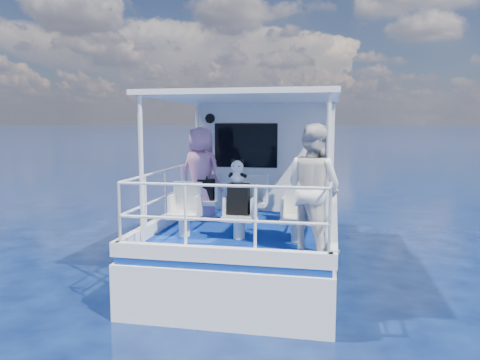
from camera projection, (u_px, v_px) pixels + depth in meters
name	position (u px, v px, depth m)	size (l,w,h in m)	color
ground	(251.00, 272.00, 8.51)	(2000.00, 2000.00, 0.00)	black
hull	(260.00, 257.00, 9.48)	(3.00, 7.00, 1.60)	white
deck	(260.00, 216.00, 9.38)	(2.90, 6.90, 0.10)	navy
cabin	(269.00, 155.00, 10.51)	(2.85, 2.00, 2.20)	white
canopy	(250.00, 97.00, 7.94)	(3.00, 3.20, 0.08)	white
canopy_posts	(249.00, 164.00, 8.03)	(2.77, 2.97, 2.20)	white
railings	(245.00, 202.00, 7.78)	(2.84, 3.59, 1.00)	white
seat_port_fwd	(206.00, 210.00, 8.75)	(0.48, 0.46, 0.38)	silver
seat_center_fwd	(253.00, 211.00, 8.58)	(0.48, 0.46, 0.38)	silver
seat_stbd_fwd	(303.00, 213.00, 8.40)	(0.48, 0.46, 0.38)	silver
seat_port_aft	(184.00, 224.00, 7.49)	(0.48, 0.46, 0.38)	silver
seat_center_aft	(239.00, 227.00, 7.31)	(0.48, 0.46, 0.38)	silver
seat_stbd_aft	(297.00, 229.00, 7.13)	(0.48, 0.46, 0.38)	silver
passenger_port_fwd	(201.00, 173.00, 8.75)	(0.65, 0.46, 1.73)	#C881A6
passenger_stbd_fwd	(319.00, 175.00, 8.61)	(0.62, 0.41, 1.71)	#C6808F
passenger_stbd_aft	(314.00, 188.00, 6.51)	(0.87, 0.68, 1.79)	silver
backpack_port	(206.00, 190.00, 8.67)	(0.30, 0.17, 0.39)	black
backpack_center	(239.00, 199.00, 7.28)	(0.33, 0.18, 0.49)	black
compact_camera	(205.00, 178.00, 8.64)	(0.10, 0.06, 0.06)	black
panda	(237.00, 171.00, 7.24)	(0.24, 0.20, 0.38)	silver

